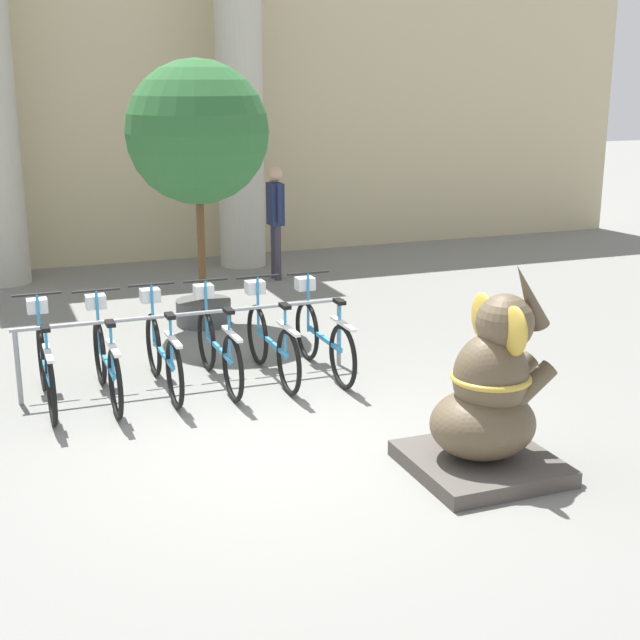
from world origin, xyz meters
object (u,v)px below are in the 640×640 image
(bicycle_5, at_px, (323,336))
(potted_tree, at_px, (197,138))
(bicycle_1, at_px, (106,360))
(bicycle_4, at_px, (271,341))
(person_pedestrian, at_px, (275,212))
(bicycle_0, at_px, (45,365))
(bicycle_2, at_px, (163,351))
(bicycle_3, at_px, (218,346))
(elephant_statue, at_px, (489,403))

(bicycle_5, relative_size, potted_tree, 0.52)
(bicycle_1, distance_m, bicycle_4, 1.72)
(person_pedestrian, distance_m, potted_tree, 3.07)
(bicycle_0, xyz_separation_m, potted_tree, (2.14, 2.32, 1.97))
(bicycle_4, height_order, potted_tree, potted_tree)
(bicycle_2, bearing_deg, bicycle_1, -173.00)
(bicycle_4, relative_size, potted_tree, 0.52)
(bicycle_2, bearing_deg, bicycle_5, -2.34)
(bicycle_4, bearing_deg, person_pedestrian, 70.94)
(bicycle_0, height_order, bicycle_3, same)
(bicycle_2, relative_size, bicycle_5, 1.00)
(bicycle_2, height_order, elephant_statue, elephant_statue)
(bicycle_1, relative_size, bicycle_3, 1.00)
(bicycle_0, xyz_separation_m, bicycle_5, (2.87, -0.05, 0.00))
(elephant_statue, xyz_separation_m, potted_tree, (-1.05, 5.18, 1.79))
(bicycle_1, height_order, bicycle_5, same)
(bicycle_1, xyz_separation_m, bicycle_4, (1.72, 0.03, 0.00))
(bicycle_0, height_order, bicycle_5, same)
(bicycle_1, distance_m, bicycle_5, 2.30)
(bicycle_0, height_order, bicycle_2, same)
(elephant_statue, bearing_deg, bicycle_4, 107.49)
(bicycle_4, distance_m, elephant_statue, 2.99)
(bicycle_0, bearing_deg, bicycle_3, 0.27)
(bicycle_1, height_order, bicycle_3, same)
(bicycle_2, relative_size, potted_tree, 0.52)
(bicycle_3, bearing_deg, elephant_statue, -62.87)
(elephant_statue, distance_m, person_pedestrian, 7.41)
(bicycle_0, bearing_deg, elephant_statue, -41.88)
(bicycle_1, bearing_deg, bicycle_5, 0.00)
(elephant_statue, height_order, person_pedestrian, person_pedestrian)
(bicycle_4, bearing_deg, bicycle_0, 179.66)
(bicycle_0, distance_m, bicycle_5, 2.87)
(bicycle_1, distance_m, bicycle_3, 1.15)
(elephant_statue, height_order, potted_tree, potted_tree)
(bicycle_0, height_order, person_pedestrian, person_pedestrian)
(bicycle_4, bearing_deg, bicycle_3, 177.80)
(bicycle_5, height_order, elephant_statue, elephant_statue)
(bicycle_4, xyz_separation_m, potted_tree, (-0.16, 2.33, 1.97))
(elephant_statue, bearing_deg, bicycle_3, 117.13)
(bicycle_4, relative_size, bicycle_5, 1.00)
(bicycle_5, bearing_deg, elephant_statue, -83.45)
(bicycle_5, bearing_deg, bicycle_1, -180.00)
(bicycle_0, xyz_separation_m, bicycle_2, (1.15, 0.03, 0.00))
(bicycle_3, xyz_separation_m, elephant_statue, (1.47, -2.87, 0.18))
(bicycle_2, distance_m, potted_tree, 3.18)
(bicycle_0, distance_m, bicycle_4, 2.30)
(elephant_statue, bearing_deg, bicycle_0, 138.12)
(bicycle_3, distance_m, bicycle_4, 0.57)
(bicycle_4, height_order, elephant_statue, elephant_statue)
(bicycle_5, relative_size, elephant_statue, 1.00)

